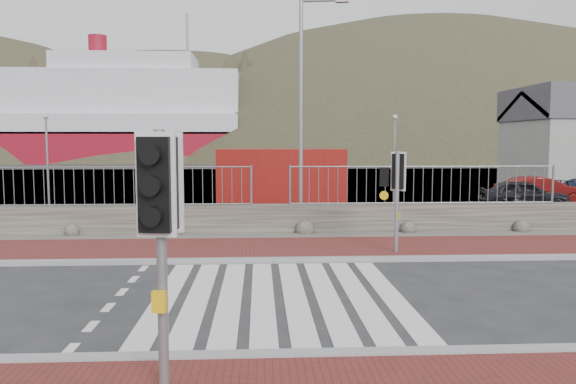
{
  "coord_description": "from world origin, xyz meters",
  "views": [
    {
      "loc": [
        -0.36,
        -10.21,
        2.91
      ],
      "look_at": [
        0.33,
        3.0,
        1.69
      ],
      "focal_mm": 35.0,
      "sensor_mm": 36.0,
      "label": 1
    }
  ],
  "objects": [
    {
      "name": "traffic_signal_near",
      "position": [
        -1.45,
        -3.97,
        2.18
      ],
      "size": [
        0.46,
        0.31,
        3.03
      ],
      "rotation": [
        0.0,
        0.0,
        -0.13
      ],
      "color": "gray",
      "rests_on": "ground"
    },
    {
      "name": "hills_backdrop",
      "position": [
        6.74,
        87.9,
        -23.05
      ],
      "size": [
        254.0,
        90.0,
        100.0
      ],
      "color": "#2B341F",
      "rests_on": "ground"
    },
    {
      "name": "ground",
      "position": [
        0.0,
        0.0,
        0.0
      ],
      "size": [
        220.0,
        220.0,
        0.0
      ],
      "primitive_type": "plane",
      "color": "#28282B",
      "rests_on": "ground"
    },
    {
      "name": "railing",
      "position": [
        0.0,
        7.15,
        1.82
      ],
      "size": [
        18.07,
        0.07,
        1.22
      ],
      "color": "gray",
      "rests_on": "stone_wall"
    },
    {
      "name": "stone_wall",
      "position": [
        0.0,
        7.3,
        0.45
      ],
      "size": [
        40.0,
        0.6,
        0.9
      ],
      "primitive_type": "cube",
      "color": "#433E37",
      "rests_on": "ground"
    },
    {
      "name": "car_b",
      "position": [
        12.35,
        14.3,
        0.65
      ],
      "size": [
        4.02,
        1.66,
        1.29
      ],
      "primitive_type": "imported",
      "rotation": [
        0.0,
        0.0,
        1.49
      ],
      "color": "#5B0E0D",
      "rests_on": "ground"
    },
    {
      "name": "kerb_far",
      "position": [
        0.0,
        3.0,
        0.05
      ],
      "size": [
        40.0,
        0.25,
        0.12
      ],
      "primitive_type": "cube",
      "color": "gray",
      "rests_on": "ground"
    },
    {
      "name": "kerb_near",
      "position": [
        0.0,
        -3.0,
        0.05
      ],
      "size": [
        40.0,
        0.25,
        0.12
      ],
      "primitive_type": "cube",
      "color": "gray",
      "rests_on": "ground"
    },
    {
      "name": "ferry",
      "position": [
        -24.65,
        67.9,
        5.36
      ],
      "size": [
        50.0,
        16.0,
        20.0
      ],
      "color": "maroon",
      "rests_on": "ground"
    },
    {
      "name": "streetlight",
      "position": [
        1.13,
        8.08,
        4.18
      ],
      "size": [
        1.57,
        0.42,
        7.43
      ],
      "rotation": [
        0.0,
        0.0,
        -0.17
      ],
      "color": "gray",
      "rests_on": "ground"
    },
    {
      "name": "sidewalk_far",
      "position": [
        0.0,
        4.5,
        0.04
      ],
      "size": [
        40.0,
        3.0,
        0.08
      ],
      "primitive_type": "cube",
      "color": "maroon",
      "rests_on": "ground"
    },
    {
      "name": "zebra_crossing",
      "position": [
        -0.0,
        0.0,
        0.01
      ],
      "size": [
        4.62,
        5.6,
        0.01
      ],
      "color": "silver",
      "rests_on": "ground"
    },
    {
      "name": "traffic_signal_far",
      "position": [
        3.1,
        3.77,
        1.91
      ],
      "size": [
        0.65,
        0.43,
        2.65
      ],
      "rotation": [
        0.0,
        0.0,
        2.71
      ],
      "color": "gray",
      "rests_on": "ground"
    },
    {
      "name": "water",
      "position": [
        0.0,
        62.9,
        0.0
      ],
      "size": [
        220.0,
        50.0,
        0.05
      ],
      "primitive_type": "cube",
      "color": "#3F4C54",
      "rests_on": "ground"
    },
    {
      "name": "quay",
      "position": [
        0.0,
        27.9,
        0.0
      ],
      "size": [
        120.0,
        40.0,
        0.5
      ],
      "primitive_type": "cube",
      "color": "#4C4C4F",
      "rests_on": "ground"
    },
    {
      "name": "gravel_strip",
      "position": [
        0.0,
        6.5,
        0.03
      ],
      "size": [
        40.0,
        1.5,
        0.06
      ],
      "primitive_type": "cube",
      "color": "#59544C",
      "rests_on": "ground"
    },
    {
      "name": "car_a",
      "position": [
        10.97,
        13.14,
        0.62
      ],
      "size": [
        3.87,
        2.21,
        1.24
      ],
      "primitive_type": "imported",
      "rotation": [
        0.0,
        0.0,
        1.36
      ],
      "color": "black",
      "rests_on": "ground"
    },
    {
      "name": "shipping_container",
      "position": [
        0.8,
        16.48,
        1.26
      ],
      "size": [
        6.3,
        3.28,
        2.51
      ],
      "primitive_type": "cube",
      "rotation": [
        0.0,
        0.0,
        -0.13
      ],
      "color": "#9E1B11",
      "rests_on": "ground"
    }
  ]
}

